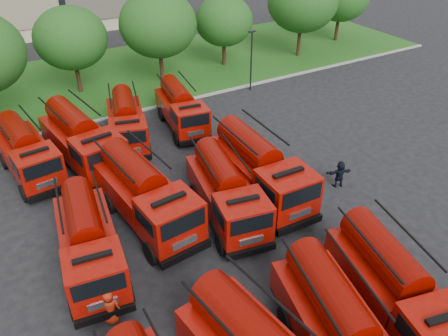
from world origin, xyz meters
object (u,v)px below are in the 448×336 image
object	(u,v)px
fire_truck_4	(89,242)
fire_truck_5	(145,195)
fire_truck_8	(27,152)
fire_truck_9	(82,140)
firefighter_4	(113,321)
fire_truck_3	(396,288)
firefighter_5	(337,186)
fire_truck_11	(181,108)
fire_truck_2	(342,334)
fire_truck_10	(127,122)
fire_truck_6	(226,192)
firefighter_2	(446,314)
fire_truck_7	(259,169)

from	to	relation	value
fire_truck_4	fire_truck_5	xyz separation A→B (m)	(3.46, 1.82, 0.17)
fire_truck_8	fire_truck_9	distance (m)	3.25
fire_truck_9	firefighter_4	world-z (taller)	fire_truck_9
fire_truck_3	firefighter_5	xyz separation A→B (m)	(4.66, 8.10, -1.67)
firefighter_4	firefighter_5	distance (m)	14.91
fire_truck_8	fire_truck_11	world-z (taller)	fire_truck_8
fire_truck_2	firefighter_5	world-z (taller)	fire_truck_2
fire_truck_3	fire_truck_10	size ratio (longest dim) A/B	1.07
fire_truck_9	firefighter_4	distance (m)	12.83
fire_truck_8	firefighter_4	world-z (taller)	fire_truck_8
fire_truck_10	firefighter_4	size ratio (longest dim) A/B	4.10
fire_truck_5	fire_truck_11	bearing A→B (deg)	49.03
fire_truck_6	fire_truck_8	distance (m)	12.64
fire_truck_5	firefighter_2	bearing A→B (deg)	-60.03
fire_truck_11	fire_truck_6	bearing A→B (deg)	-94.46
fire_truck_4	fire_truck_2	bearing A→B (deg)	-48.14
fire_truck_3	fire_truck_11	size ratio (longest dim) A/B	1.10
fire_truck_6	firefighter_4	bearing A→B (deg)	-144.43
fire_truck_7	firefighter_2	distance (m)	11.29
fire_truck_5	fire_truck_8	world-z (taller)	fire_truck_5
fire_truck_4	fire_truck_9	world-z (taller)	fire_truck_9
firefighter_5	firefighter_2	bearing A→B (deg)	92.78
fire_truck_2	firefighter_5	distance (m)	11.92
fire_truck_8	firefighter_4	bearing A→B (deg)	-93.34
fire_truck_6	fire_truck_9	bearing A→B (deg)	130.13
fire_truck_3	fire_truck_10	distance (m)	19.90
fire_truck_5	fire_truck_9	bearing A→B (deg)	94.48
fire_truck_8	fire_truck_11	size ratio (longest dim) A/B	1.04
fire_truck_10	fire_truck_6	bearing A→B (deg)	-65.43
fire_truck_5	firefighter_4	xyz separation A→B (m)	(-3.67, -5.21, -1.78)
fire_truck_4	fire_truck_8	xyz separation A→B (m)	(-1.06, 9.65, -0.01)
fire_truck_9	firefighter_4	bearing A→B (deg)	-109.01
fire_truck_2	fire_truck_6	world-z (taller)	fire_truck_2
firefighter_5	fire_truck_2	bearing A→B (deg)	64.61
fire_truck_11	fire_truck_4	bearing A→B (deg)	-123.79
fire_truck_4	fire_truck_8	distance (m)	9.71
fire_truck_10	firefighter_4	distance (m)	15.13
fire_truck_3	fire_truck_8	size ratio (longest dim) A/B	1.07
fire_truck_5	fire_truck_6	distance (m)	4.16
firefighter_2	firefighter_5	bearing A→B (deg)	-41.87
firefighter_5	fire_truck_10	bearing A→B (deg)	-34.20
fire_truck_5	firefighter_2	size ratio (longest dim) A/B	5.08
fire_truck_8	fire_truck_9	xyz separation A→B (m)	(3.20, -0.55, 0.20)
firefighter_2	fire_truck_2	bearing A→B (deg)	56.32
fire_truck_4	firefighter_4	bearing A→B (deg)	-86.02
fire_truck_8	fire_truck_10	size ratio (longest dim) A/B	1.01
fire_truck_10	firefighter_2	xyz separation A→B (m)	(6.51, -20.60, -1.56)
fire_truck_9	fire_truck_10	xyz separation A→B (m)	(3.39, 1.43, -0.24)
fire_truck_11	fire_truck_5	bearing A→B (deg)	-116.68
fire_truck_6	fire_truck_11	world-z (taller)	fire_truck_6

